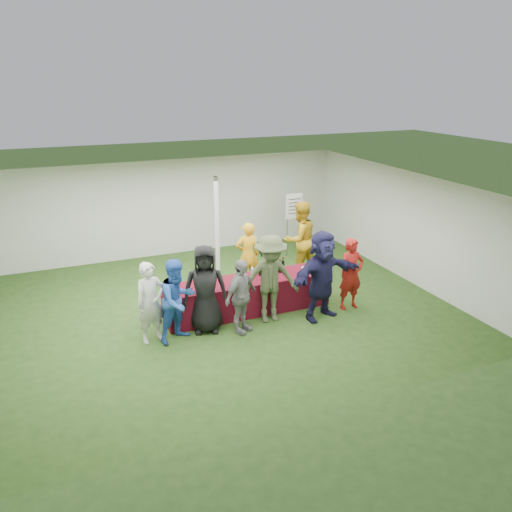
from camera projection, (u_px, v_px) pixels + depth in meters
name	position (u px, v px, depth m)	size (l,w,h in m)	color
ground	(215.00, 309.00, 10.96)	(60.00, 60.00, 0.00)	#284719
tent	(217.00, 233.00, 11.73)	(10.00, 10.00, 10.00)	white
serving_table	(247.00, 295.00, 10.77)	(3.60, 0.80, 0.75)	maroon
wine_bottles	(271.00, 268.00, 10.95)	(0.66, 0.16, 0.32)	black
wine_glasses	(210.00, 285.00, 10.05)	(1.10, 0.12, 0.16)	silver
water_bottle	(252.00, 272.00, 10.73)	(0.07, 0.07, 0.23)	silver
bar_towel	(308.00, 268.00, 11.22)	(0.25, 0.18, 0.03)	white
dump_bucket	(318.00, 268.00, 11.00)	(0.25, 0.25, 0.18)	slate
wine_list_sign	(294.00, 211.00, 13.82)	(0.50, 0.03, 1.80)	slate
staff_pourer	(248.00, 255.00, 11.93)	(0.59, 0.38, 1.61)	gold
staff_back	(300.00, 239.00, 12.54)	(0.94, 0.73, 1.93)	#BF9219
customer_0	(151.00, 303.00, 9.43)	(0.58, 0.38, 1.60)	beige
customer_1	(178.00, 300.00, 9.46)	(0.80, 0.62, 1.65)	#2654B2
customer_2	(205.00, 289.00, 9.78)	(0.88, 0.57, 1.80)	black
customer_3	(241.00, 297.00, 9.77)	(0.90, 0.37, 1.53)	gray
customer_4	(270.00, 279.00, 10.17)	(1.21, 0.69, 1.87)	#40492B
customer_5	(322.00, 275.00, 10.30)	(1.77, 0.56, 1.91)	#19183B
customer_6	(351.00, 274.00, 10.80)	(0.58, 0.38, 1.60)	maroon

